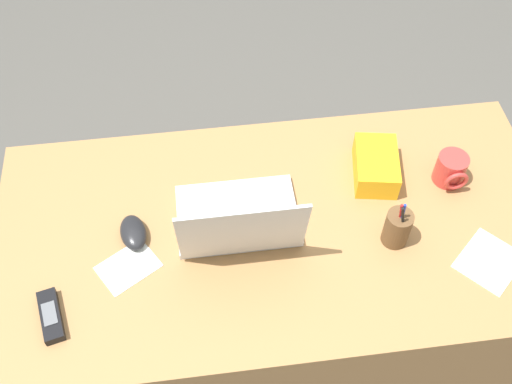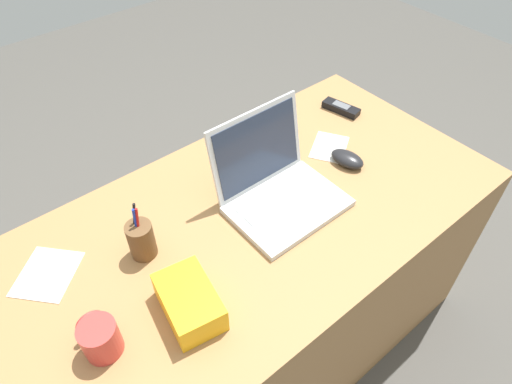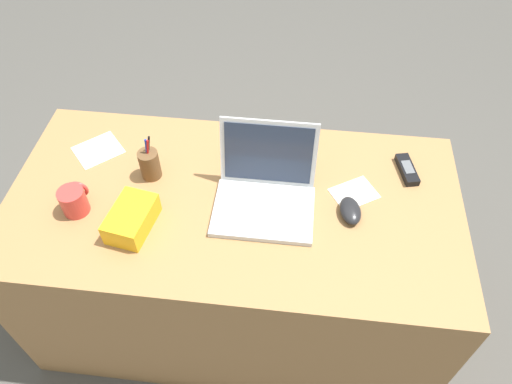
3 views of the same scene
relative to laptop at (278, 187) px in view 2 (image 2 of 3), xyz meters
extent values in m
plane|color=#4C4944|center=(-0.10, 0.00, -0.75)|extent=(6.00, 6.00, 0.00)
cube|color=#9E7042|center=(-0.10, 0.00, -0.40)|extent=(1.47, 0.74, 0.70)
cube|color=silver|center=(0.00, -0.05, -0.04)|extent=(0.31, 0.22, 0.02)
cube|color=silver|center=(0.00, -0.03, -0.03)|extent=(0.26, 0.11, 0.00)
cube|color=silver|center=(0.00, -0.12, -0.03)|extent=(0.09, 0.05, 0.00)
cube|color=silver|center=(0.00, 0.09, 0.08)|extent=(0.30, 0.05, 0.23)
cube|color=#283347|center=(0.00, 0.08, 0.08)|extent=(0.27, 0.04, 0.20)
ellipsoid|color=black|center=(0.27, -0.02, -0.03)|extent=(0.08, 0.12, 0.04)
cylinder|color=#C63833|center=(-0.58, -0.10, -0.01)|extent=(0.08, 0.08, 0.09)
torus|color=#C63833|center=(-0.58, -0.06, 0.00)|extent=(0.06, 0.01, 0.06)
cube|color=black|center=(0.46, 0.18, -0.04)|extent=(0.07, 0.14, 0.02)
cube|color=#595B60|center=(0.46, 0.18, -0.03)|extent=(0.04, 0.07, 0.00)
cylinder|color=brown|center=(-0.39, 0.07, 0.00)|extent=(0.07, 0.07, 0.10)
cylinder|color=#1933B2|center=(-0.39, 0.08, 0.04)|extent=(0.02, 0.01, 0.14)
cylinder|color=black|center=(-0.39, 0.09, 0.04)|extent=(0.03, 0.01, 0.14)
cylinder|color=red|center=(-0.39, 0.07, 0.04)|extent=(0.03, 0.02, 0.14)
cube|color=#F2AD19|center=(-0.39, -0.14, -0.01)|extent=(0.14, 0.19, 0.07)
cube|color=white|center=(0.28, 0.07, -0.05)|extent=(0.17, 0.16, 0.00)
cube|color=white|center=(-0.61, 0.17, -0.05)|extent=(0.20, 0.20, 0.00)
camera|label=1|loc=(0.07, 0.87, 1.26)|focal=42.96mm
camera|label=2|loc=(-0.62, -0.66, 0.88)|focal=31.97mm
camera|label=3|loc=(0.08, -0.98, 1.14)|focal=34.03mm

